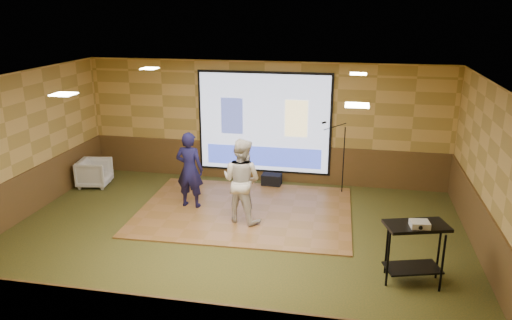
% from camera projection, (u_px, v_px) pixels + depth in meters
% --- Properties ---
extents(ground, '(9.00, 9.00, 0.00)m').
position_uv_depth(ground, '(230.00, 240.00, 9.48)').
color(ground, '#2F3C1B').
rests_on(ground, ground).
extents(room_shell, '(9.04, 7.04, 3.02)m').
position_uv_depth(room_shell, '(229.00, 133.00, 8.85)').
color(room_shell, tan).
rests_on(room_shell, ground).
extents(wainscot_back, '(9.00, 0.04, 0.95)m').
position_uv_depth(wainscot_back, '(264.00, 162.00, 12.59)').
color(wainscot_back, '#533F1B').
rests_on(wainscot_back, ground).
extents(wainscot_left, '(0.04, 7.00, 0.95)m').
position_uv_depth(wainscot_left, '(18.00, 199.00, 10.18)').
color(wainscot_left, '#533F1B').
rests_on(wainscot_left, ground).
extents(wainscot_right, '(0.04, 7.00, 0.95)m').
position_uv_depth(wainscot_right, '(485.00, 238.00, 8.49)').
color(wainscot_right, '#533F1B').
rests_on(wainscot_right, ground).
extents(projector_screen, '(3.32, 0.06, 2.52)m').
position_uv_depth(projector_screen, '(264.00, 124.00, 12.25)').
color(projector_screen, black).
rests_on(projector_screen, room_shell).
extents(downlight_nw, '(0.32, 0.32, 0.02)m').
position_uv_depth(downlight_nw, '(150.00, 68.00, 10.69)').
color(downlight_nw, beige).
rests_on(downlight_nw, room_shell).
extents(downlight_ne, '(0.32, 0.32, 0.02)m').
position_uv_depth(downlight_ne, '(358.00, 74.00, 9.86)').
color(downlight_ne, beige).
rests_on(downlight_ne, room_shell).
extents(downlight_sw, '(0.32, 0.32, 0.02)m').
position_uv_depth(downlight_sw, '(64.00, 94.00, 7.60)').
color(downlight_sw, beige).
rests_on(downlight_sw, room_shell).
extents(downlight_se, '(0.32, 0.32, 0.02)m').
position_uv_depth(downlight_se, '(357.00, 105.00, 6.77)').
color(downlight_se, beige).
rests_on(downlight_se, room_shell).
extents(dance_floor, '(4.64, 3.60, 0.03)m').
position_uv_depth(dance_floor, '(245.00, 211.00, 10.79)').
color(dance_floor, olive).
rests_on(dance_floor, ground).
extents(player_left, '(0.64, 0.44, 1.68)m').
position_uv_depth(player_left, '(190.00, 170.00, 10.76)').
color(player_left, '#161541').
rests_on(player_left, dance_floor).
extents(player_right, '(1.01, 0.89, 1.74)m').
position_uv_depth(player_right, '(242.00, 181.00, 10.01)').
color(player_right, silver).
rests_on(player_right, dance_floor).
extents(av_table, '(0.96, 0.51, 1.01)m').
position_uv_depth(av_table, '(415.00, 241.00, 7.84)').
color(av_table, black).
rests_on(av_table, ground).
extents(projector, '(0.31, 0.27, 0.09)m').
position_uv_depth(projector, '(420.00, 224.00, 7.64)').
color(projector, silver).
rests_on(projector, av_table).
extents(mic_stand, '(0.68, 0.28, 1.74)m').
position_uv_depth(mic_stand, '(340.00, 173.00, 11.71)').
color(mic_stand, black).
rests_on(mic_stand, ground).
extents(banquet_chair, '(0.84, 0.82, 0.67)m').
position_uv_depth(banquet_chair, '(95.00, 173.00, 12.22)').
color(banquet_chair, gray).
rests_on(banquet_chair, ground).
extents(duffel_bag, '(0.48, 0.33, 0.29)m').
position_uv_depth(duffel_bag, '(272.00, 180.00, 12.28)').
color(duffel_bag, black).
rests_on(duffel_bag, ground).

